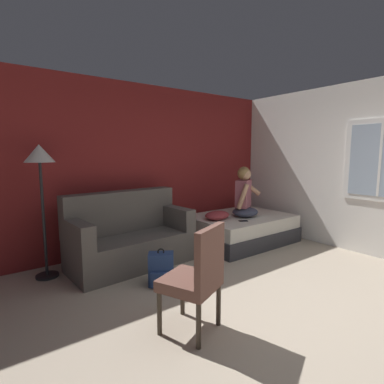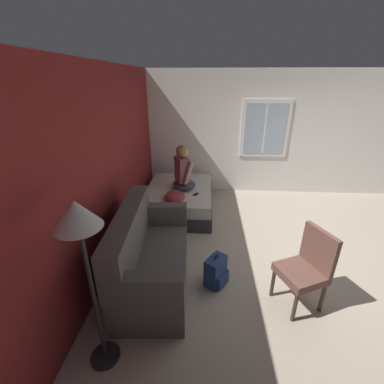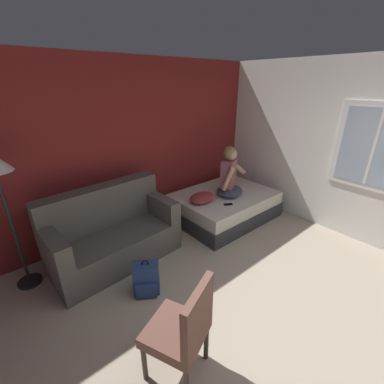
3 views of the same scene
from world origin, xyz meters
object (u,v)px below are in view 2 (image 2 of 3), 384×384
couch (149,257)px  floor_lamp (80,233)px  bed (179,199)px  side_chair (306,266)px  throw_pillow (175,196)px  cell_phone (196,194)px  person_seated (183,171)px  backpack (216,272)px

couch → floor_lamp: size_ratio=1.03×
bed → side_chair: side_chair is taller
throw_pillow → cell_phone: bearing=-55.6°
throw_pillow → person_seated: bearing=-10.2°
bed → throw_pillow: (-0.54, 0.01, 0.31)m
cell_phone → floor_lamp: floor_lamp is taller
floor_lamp → cell_phone: bearing=-14.6°
side_chair → cell_phone: bearing=34.1°
side_chair → backpack: bearing=76.9°
bed → throw_pillow: size_ratio=3.71×
side_chair → person_seated: size_ratio=1.12×
side_chair → cell_phone: 2.43m
backpack → cell_phone: cell_phone is taller
throw_pillow → floor_lamp: floor_lamp is taller
side_chair → backpack: (0.24, 1.01, -0.34)m
side_chair → person_seated: bearing=35.2°
couch → floor_lamp: floor_lamp is taller
bed → cell_phone: size_ratio=12.36×
bed → cell_phone: (-0.30, -0.35, 0.25)m
person_seated → cell_phone: person_seated is taller
backpack → throw_pillow: 1.73m
side_chair → person_seated: 2.84m
throw_pillow → bed: bearing=-1.3°
person_seated → backpack: bearing=-163.4°
bed → throw_pillow: 0.63m
person_seated → cell_phone: size_ratio=6.08×
bed → couch: couch is taller
bed → backpack: (-2.07, -0.70, -0.04)m
side_chair → floor_lamp: floor_lamp is taller
cell_phone → floor_lamp: bearing=-75.6°
couch → person_seated: person_seated is taller
floor_lamp → couch: bearing=-11.8°
throw_pillow → couch: bearing=174.2°
person_seated → throw_pillow: (-0.54, 0.10, -0.29)m
side_chair → cell_phone: (2.01, 1.36, -0.05)m
bed → throw_pillow: bearing=178.7°
couch → throw_pillow: couch is taller
bed → side_chair: bearing=-143.4°
bed → floor_lamp: floor_lamp is taller
couch → side_chair: 1.91m
person_seated → throw_pillow: 0.62m
cell_phone → backpack: bearing=-49.7°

